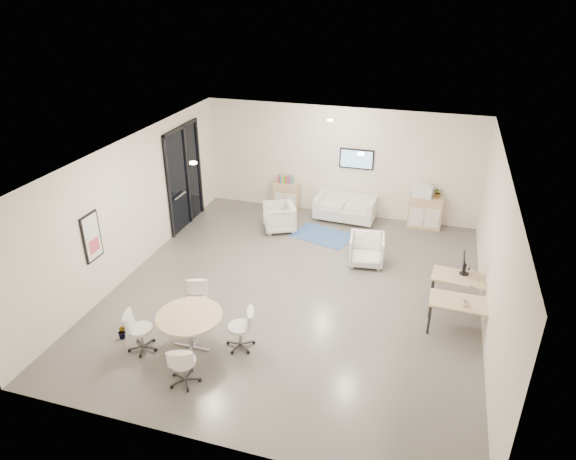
# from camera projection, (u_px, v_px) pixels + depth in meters

# --- Properties ---
(room_shell) EXTENTS (9.60, 10.60, 4.80)m
(room_shell) POSITION_uv_depth(u_px,v_px,m) (297.00, 227.00, 10.96)
(room_shell) COLOR #52514B
(room_shell) RESTS_ON ground
(glass_door) EXTENTS (0.09, 1.90, 2.85)m
(glass_door) POSITION_uv_depth(u_px,v_px,m) (184.00, 174.00, 14.19)
(glass_door) COLOR black
(glass_door) RESTS_ON room_shell
(artwork) EXTENTS (0.05, 0.54, 1.04)m
(artwork) POSITION_uv_depth(u_px,v_px,m) (92.00, 237.00, 10.65)
(artwork) COLOR black
(artwork) RESTS_ON room_shell
(wall_tv) EXTENTS (0.98, 0.06, 0.58)m
(wall_tv) POSITION_uv_depth(u_px,v_px,m) (357.00, 159.00, 14.60)
(wall_tv) COLOR black
(wall_tv) RESTS_ON room_shell
(ceiling_spots) EXTENTS (3.14, 4.14, 0.03)m
(ceiling_spots) POSITION_uv_depth(u_px,v_px,m) (299.00, 143.00, 11.03)
(ceiling_spots) COLOR #FFEAC6
(ceiling_spots) RESTS_ON room_shell
(sideboard_left) EXTENTS (0.76, 0.40, 0.86)m
(sideboard_left) POSITION_uv_depth(u_px,v_px,m) (287.00, 196.00, 15.55)
(sideboard_left) COLOR tan
(sideboard_left) RESTS_ON room_shell
(sideboard_right) EXTENTS (0.93, 0.45, 0.93)m
(sideboard_right) POSITION_uv_depth(u_px,v_px,m) (425.00, 212.00, 14.45)
(sideboard_right) COLOR tan
(sideboard_right) RESTS_ON room_shell
(books) EXTENTS (0.45, 0.14, 0.22)m
(books) POSITION_uv_depth(u_px,v_px,m) (286.00, 180.00, 15.32)
(books) COLOR red
(books) RESTS_ON sideboard_left
(printer) EXTENTS (0.56, 0.49, 0.36)m
(printer) POSITION_uv_depth(u_px,v_px,m) (424.00, 190.00, 14.20)
(printer) COLOR white
(printer) RESTS_ON sideboard_right
(loveseat) EXTENTS (1.75, 0.95, 0.64)m
(loveseat) POSITION_uv_depth(u_px,v_px,m) (345.00, 209.00, 14.93)
(loveseat) COLOR silver
(loveseat) RESTS_ON room_shell
(blue_rug) EXTENTS (1.78, 1.43, 0.01)m
(blue_rug) POSITION_uv_depth(u_px,v_px,m) (323.00, 236.00, 14.12)
(blue_rug) COLOR #2B4A86
(blue_rug) RESTS_ON room_shell
(armchair_left) EXTENTS (1.06, 1.08, 0.85)m
(armchair_left) POSITION_uv_depth(u_px,v_px,m) (279.00, 216.00, 14.27)
(armchair_left) COLOR silver
(armchair_left) RESTS_ON room_shell
(armchair_right) EXTENTS (0.91, 0.86, 0.84)m
(armchair_right) POSITION_uv_depth(u_px,v_px,m) (367.00, 249.00, 12.57)
(armchair_right) COLOR silver
(armchair_right) RESTS_ON room_shell
(desk_rear) EXTENTS (1.36, 0.77, 0.68)m
(desk_rear) POSITION_uv_depth(u_px,v_px,m) (464.00, 280.00, 10.89)
(desk_rear) COLOR tan
(desk_rear) RESTS_ON room_shell
(desk_front) EXTENTS (1.32, 0.67, 0.68)m
(desk_front) POSITION_uv_depth(u_px,v_px,m) (463.00, 305.00, 10.07)
(desk_front) COLOR tan
(desk_front) RESTS_ON room_shell
(monitor) EXTENTS (0.20, 0.50, 0.44)m
(monitor) POSITION_uv_depth(u_px,v_px,m) (464.00, 264.00, 10.90)
(monitor) COLOR black
(monitor) RESTS_ON desk_rear
(round_table) EXTENTS (1.24, 1.24, 0.75)m
(round_table) POSITION_uv_depth(u_px,v_px,m) (189.00, 319.00, 9.56)
(round_table) COLOR tan
(round_table) RESTS_ON room_shell
(meeting_chairs) EXTENTS (2.50, 2.50, 0.82)m
(meeting_chairs) POSITION_uv_depth(u_px,v_px,m) (191.00, 330.00, 9.67)
(meeting_chairs) COLOR white
(meeting_chairs) RESTS_ON room_shell
(plant_cabinet) EXTENTS (0.34, 0.36, 0.22)m
(plant_cabinet) POSITION_uv_depth(u_px,v_px,m) (438.00, 194.00, 14.15)
(plant_cabinet) COLOR #3F7F3F
(plant_cabinet) RESTS_ON sideboard_right
(plant_floor) EXTENTS (0.24, 0.36, 0.15)m
(plant_floor) POSITION_uv_depth(u_px,v_px,m) (123.00, 335.00, 10.07)
(plant_floor) COLOR #3F7F3F
(plant_floor) RESTS_ON room_shell
(cup) EXTENTS (0.14, 0.12, 0.13)m
(cup) POSITION_uv_depth(u_px,v_px,m) (466.00, 303.00, 9.89)
(cup) COLOR white
(cup) RESTS_ON desk_front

